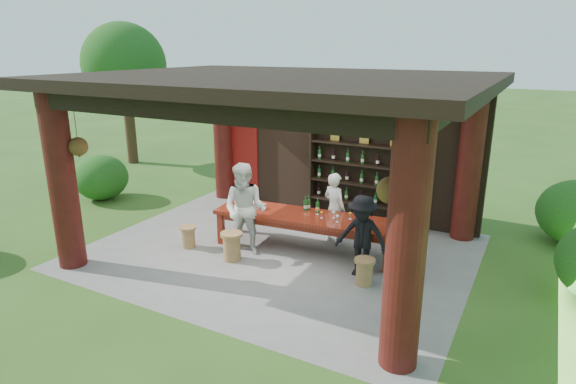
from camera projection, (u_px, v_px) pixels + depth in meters
The scene contains 15 objects.
ground at pixel (279, 251), 9.78m from camera, with size 90.00×90.00×0.00m, color #2D5119.
pavilion at pixel (288, 144), 9.53m from camera, with size 7.50×6.00×3.60m.
wine_shelf at pixel (362, 175), 11.14m from camera, with size 2.57×0.39×2.26m.
tasting_table at pixel (305, 220), 9.68m from camera, with size 3.80×1.31×0.75m.
stool_near_left at pixel (232, 245), 9.31m from camera, with size 0.43×0.43×0.56m.
stool_near_right at pixel (364, 271), 8.35m from camera, with size 0.37×0.37×0.48m.
stool_far_left at pixel (188, 236), 9.91m from camera, with size 0.34×0.34×0.45m.
host at pixel (334, 208), 10.02m from camera, with size 0.55×0.36×1.52m, color silver.
guest_woman at pixel (245, 209), 9.44m from camera, with size 0.90×0.70×1.85m, color silver.
guest_man at pixel (362, 236), 8.55m from camera, with size 0.98×0.56×1.51m, color black.
table_bottles at pixel (310, 204), 9.84m from camera, with size 0.36×0.14×0.31m.
table_glasses at pixel (337, 215), 9.39m from camera, with size 1.03×0.33×0.15m.
napkin_basket at pixel (255, 205), 10.04m from camera, with size 0.26×0.18×0.14m, color #BF6672.
shrubs at pixel (378, 239), 8.99m from camera, with size 13.52×8.32×1.36m.
trees at pixel (490, 84), 8.31m from camera, with size 20.66×9.90×4.80m.
Camera 1 is at (4.46, -7.84, 4.00)m, focal length 30.00 mm.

